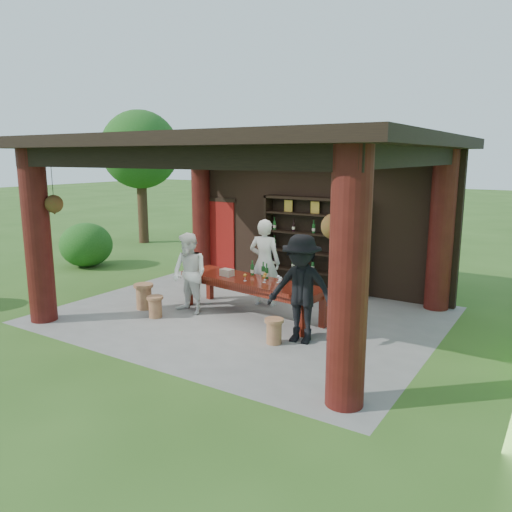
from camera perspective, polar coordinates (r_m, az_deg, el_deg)
The scene contains 15 objects.
ground at distance 10.19m, azimuth -1.22°, elevation -6.72°, with size 90.00×90.00×0.00m, color #2D5119.
pavilion at distance 10.11m, azimuth 0.02°, elevation 5.49°, with size 7.50×6.00×3.60m.
wine_shelf at distance 11.85m, azimuth 6.56°, elevation 1.34°, with size 2.53×0.39×2.23m.
tasting_table at distance 9.98m, azimuth -0.55°, elevation -3.34°, with size 3.32×1.24×0.75m.
stool_near_left at distance 10.17m, azimuth -11.44°, elevation -5.64°, with size 0.33×0.33×0.43m.
stool_near_right at distance 8.63m, azimuth 2.08°, elevation -8.50°, with size 0.33×0.33×0.44m.
stool_far_left at distance 10.76m, azimuth -12.70°, elevation -4.45°, with size 0.41×0.41×0.54m.
host at distance 10.65m, azimuth 1.00°, elevation -0.74°, with size 0.68×0.45×1.87m, color silver.
guest_woman at distance 10.19m, azimuth -7.61°, elevation -2.01°, with size 0.80×0.63×1.65m, color white.
guest_man at distance 8.53m, azimuth 5.18°, elevation -3.79°, with size 1.21×0.70×1.88m, color black.
table_bottles at distance 10.12m, azimuth 0.53°, elevation -1.54°, with size 0.49×0.19×0.31m.
table_glasses at distance 9.58m, azimuth 2.21°, elevation -2.78°, with size 1.21×0.36×0.15m.
napkin_basket at distance 10.24m, azimuth -3.33°, elevation -1.89°, with size 0.26×0.18×0.14m, color #BF6672.
shrubs at distance 9.55m, azimuth 19.97°, elevation -5.18°, with size 15.79×8.39×1.36m.
trees at distance 10.25m, azimuth 23.86°, elevation 11.55°, with size 21.33×10.88×4.80m.
Camera 1 is at (5.41, -8.05, 3.16)m, focal length 35.00 mm.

